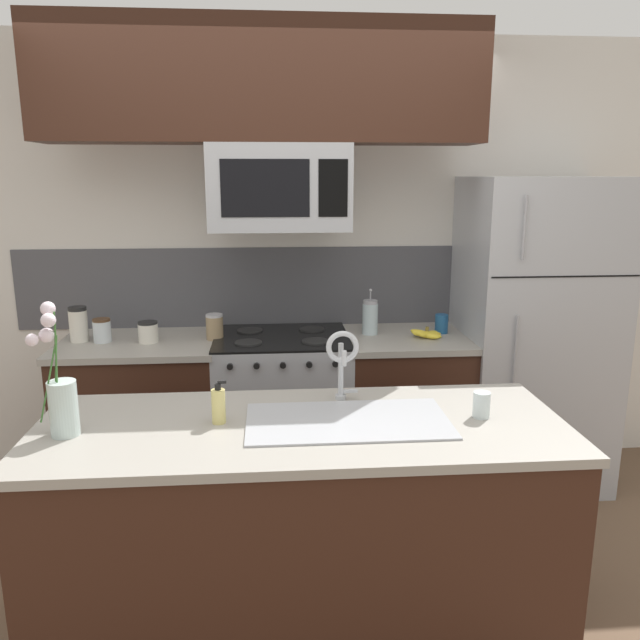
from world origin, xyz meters
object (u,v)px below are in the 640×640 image
at_px(dish_soap_bottle, 219,405).
at_px(refrigerator, 532,333).
at_px(banana_bunch, 427,334).
at_px(sink_faucet, 342,356).
at_px(french_press, 370,317).
at_px(coffee_tin, 441,324).
at_px(drinking_glass, 482,405).
at_px(flower_vase, 61,398).
at_px(storage_jar_short, 148,332).
at_px(stove_range, 283,412).
at_px(storage_jar_tall, 78,324).
at_px(storage_jar_medium, 102,330).
at_px(storage_jar_squat, 215,327).
at_px(microwave, 279,188).

bearing_deg(dish_soap_bottle, refrigerator, 35.57).
distance_m(banana_bunch, sink_faucet, 1.17).
xyz_separation_m(french_press, coffee_tin, (0.42, -0.01, -0.04)).
xyz_separation_m(refrigerator, coffee_tin, (-0.54, 0.03, 0.06)).
distance_m(drinking_glass, flower_vase, 1.54).
relative_size(storage_jar_short, sink_faucet, 0.38).
relative_size(stove_range, dish_soap_bottle, 5.64).
distance_m(storage_jar_short, coffee_tin, 1.68).
distance_m(storage_jar_tall, drinking_glass, 2.25).
bearing_deg(banana_bunch, flower_vase, -142.92).
height_order(storage_jar_tall, storage_jar_medium, storage_jar_tall).
bearing_deg(storage_jar_squat, coffee_tin, 1.61).
xyz_separation_m(storage_jar_short, drinking_glass, (1.47, -1.22, -0.01)).
distance_m(storage_jar_tall, storage_jar_squat, 0.75).
bearing_deg(storage_jar_short, banana_bunch, -1.33).
xyz_separation_m(sink_faucet, dish_soap_bottle, (-0.48, -0.17, -0.13)).
bearing_deg(storage_jar_short, refrigerator, 1.13).
height_order(microwave, flower_vase, microwave).
height_order(stove_range, french_press, french_press).
distance_m(storage_jar_medium, coffee_tin, 1.93).
xyz_separation_m(banana_bunch, flower_vase, (-1.62, -1.23, 0.12)).
bearing_deg(storage_jar_squat, drinking_glass, -48.51).
height_order(refrigerator, coffee_tin, refrigerator).
relative_size(drinking_glass, flower_vase, 0.21).
xyz_separation_m(refrigerator, dish_soap_bottle, (-1.73, -1.24, 0.08)).
relative_size(sink_faucet, flower_vase, 0.64).
bearing_deg(drinking_glass, storage_jar_short, 140.37).
distance_m(stove_range, coffee_tin, 1.07).
height_order(french_press, sink_faucet, sink_faucet).
bearing_deg(drinking_glass, french_press, 99.63).
height_order(stove_range, storage_jar_tall, storage_jar_tall).
distance_m(storage_jar_squat, banana_bunch, 1.20).
distance_m(microwave, french_press, 0.91).
xyz_separation_m(stove_range, sink_faucet, (0.22, -1.05, 0.65)).
xyz_separation_m(storage_jar_medium, coffee_tin, (1.93, 0.05, -0.01)).
bearing_deg(storage_jar_medium, refrigerator, 0.38).
bearing_deg(drinking_glass, coffee_tin, 81.21).
xyz_separation_m(stove_range, storage_jar_squat, (-0.38, 0.01, 0.52)).
relative_size(refrigerator, sink_faucet, 5.90).
xyz_separation_m(storage_jar_squat, coffee_tin, (1.31, 0.04, -0.02)).
bearing_deg(drinking_glass, banana_bunch, 85.79).
relative_size(french_press, dish_soap_bottle, 1.62).
relative_size(dish_soap_bottle, flower_vase, 0.35).
distance_m(refrigerator, sink_faucet, 1.66).
bearing_deg(french_press, drinking_glass, -80.37).
bearing_deg(sink_faucet, storage_jar_medium, 139.07).
height_order(storage_jar_short, flower_vase, flower_vase).
xyz_separation_m(dish_soap_bottle, drinking_glass, (1.00, -0.02, -0.02)).
bearing_deg(sink_faucet, coffee_tin, 57.03).
bearing_deg(dish_soap_bottle, banana_bunch, 46.97).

